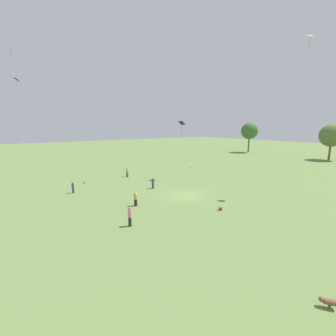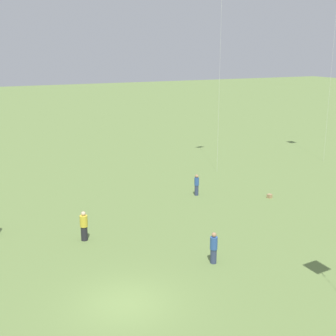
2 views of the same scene
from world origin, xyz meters
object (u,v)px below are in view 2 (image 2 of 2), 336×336
person_3 (84,226)px  person_2 (197,185)px  person_1 (214,248)px  picnic_bag_0 (269,196)px

person_3 → person_2: bearing=81.5°
person_1 → person_3: size_ratio=0.96×
person_3 → picnic_bag_0: size_ratio=4.89×
picnic_bag_0 → person_1: bearing=38.7°
person_1 → person_2: person_1 is taller
person_3 → picnic_bag_0: 14.24m
person_2 → picnic_bag_0: (-4.44, 2.82, -0.66)m
person_2 → picnic_bag_0: size_ratio=4.51×
person_1 → person_3: bearing=170.1°
person_3 → picnic_bag_0: (-14.12, -1.67, -0.70)m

